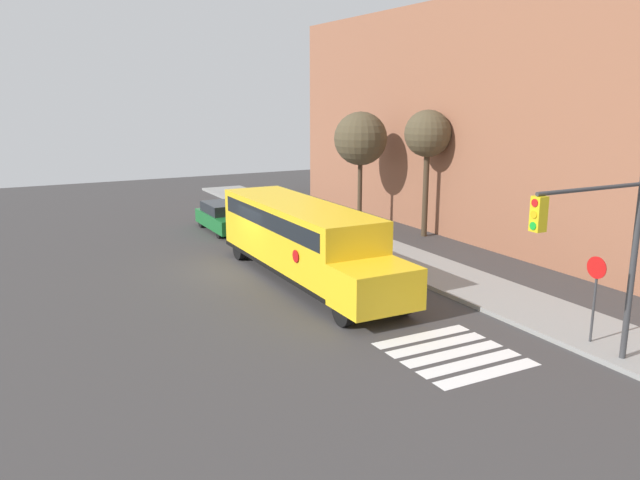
{
  "coord_description": "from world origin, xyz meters",
  "views": [
    {
      "loc": [
        22.81,
        -8.58,
        6.88
      ],
      "look_at": [
        2.66,
        1.99,
        1.59
      ],
      "focal_mm": 35.0,
      "sensor_mm": 36.0,
      "label": 1
    }
  ],
  "objects_px": {
    "traffic_light": "(602,244)",
    "parked_car": "(225,217)",
    "stop_sign": "(595,289)",
    "tree_near_sidewalk": "(361,139)",
    "tree_far_sidewalk": "(428,135)",
    "school_bus": "(302,237)"
  },
  "relations": [
    {
      "from": "traffic_light",
      "to": "parked_car",
      "type": "bearing_deg",
      "value": -173.04
    },
    {
      "from": "stop_sign",
      "to": "traffic_light",
      "type": "height_order",
      "value": "traffic_light"
    },
    {
      "from": "tree_near_sidewalk",
      "to": "tree_far_sidewalk",
      "type": "xyz_separation_m",
      "value": [
        4.01,
        1.34,
        0.38
      ]
    },
    {
      "from": "tree_far_sidewalk",
      "to": "parked_car",
      "type": "bearing_deg",
      "value": -124.75
    },
    {
      "from": "traffic_light",
      "to": "tree_far_sidewalk",
      "type": "xyz_separation_m",
      "value": [
        -14.74,
        5.89,
        1.63
      ]
    },
    {
      "from": "parked_car",
      "to": "tree_near_sidewalk",
      "type": "bearing_deg",
      "value": 75.58
    },
    {
      "from": "traffic_light",
      "to": "tree_near_sidewalk",
      "type": "xyz_separation_m",
      "value": [
        -18.75,
        4.55,
        1.25
      ]
    },
    {
      "from": "parked_car",
      "to": "traffic_light",
      "type": "xyz_separation_m",
      "value": [
        20.56,
        2.51,
        2.64
      ]
    },
    {
      "from": "school_bus",
      "to": "traffic_light",
      "type": "bearing_deg",
      "value": 14.51
    },
    {
      "from": "stop_sign",
      "to": "tree_near_sidewalk",
      "type": "bearing_deg",
      "value": 169.94
    },
    {
      "from": "school_bus",
      "to": "parked_car",
      "type": "bearing_deg",
      "value": 178.27
    },
    {
      "from": "parked_car",
      "to": "traffic_light",
      "type": "bearing_deg",
      "value": 6.96
    },
    {
      "from": "parked_car",
      "to": "tree_far_sidewalk",
      "type": "relative_size",
      "value": 0.71
    },
    {
      "from": "school_bus",
      "to": "stop_sign",
      "type": "height_order",
      "value": "school_bus"
    },
    {
      "from": "stop_sign",
      "to": "traffic_light",
      "type": "bearing_deg",
      "value": -50.93
    },
    {
      "from": "stop_sign",
      "to": "tree_far_sidewalk",
      "type": "bearing_deg",
      "value": 161.79
    },
    {
      "from": "school_bus",
      "to": "tree_far_sidewalk",
      "type": "distance_m",
      "value": 10.1
    },
    {
      "from": "school_bus",
      "to": "parked_car",
      "type": "relative_size",
      "value": 2.54
    },
    {
      "from": "tree_far_sidewalk",
      "to": "traffic_light",
      "type": "bearing_deg",
      "value": -21.79
    },
    {
      "from": "parked_car",
      "to": "tree_near_sidewalk",
      "type": "distance_m",
      "value": 8.26
    },
    {
      "from": "school_bus",
      "to": "stop_sign",
      "type": "distance_m",
      "value": 10.56
    },
    {
      "from": "parked_car",
      "to": "traffic_light",
      "type": "distance_m",
      "value": 20.88
    }
  ]
}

